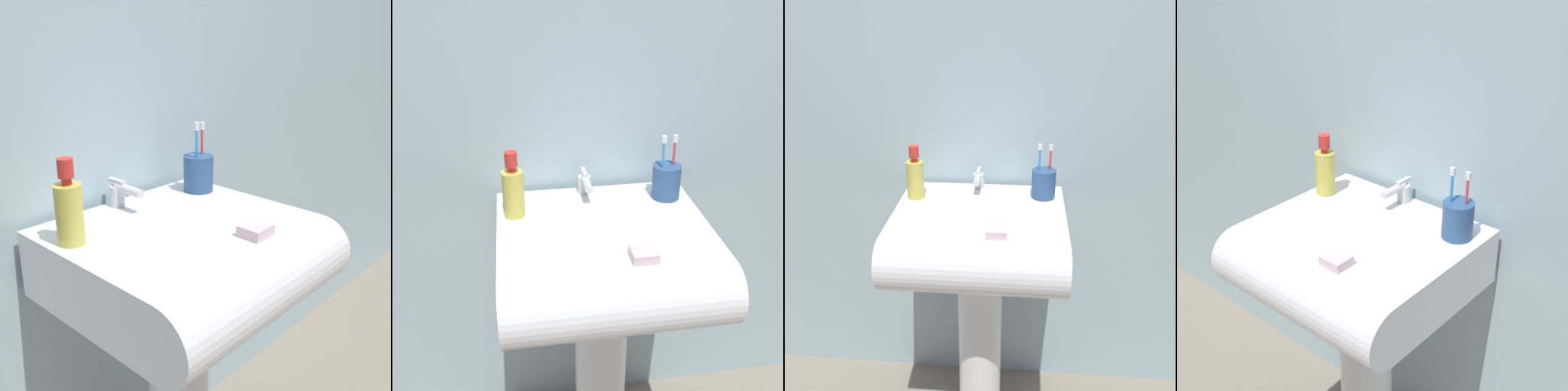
# 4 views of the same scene
# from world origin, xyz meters

# --- Properties ---
(wall_back) EXTENTS (5.00, 0.05, 2.40)m
(wall_back) POSITION_xyz_m (0.00, 0.26, 1.20)
(wall_back) COLOR #9EB7C1
(wall_back) RESTS_ON ground
(sink_pedestal) EXTENTS (0.15, 0.15, 0.71)m
(sink_pedestal) POSITION_xyz_m (0.00, 0.00, 0.35)
(sink_pedestal) COLOR white
(sink_pedestal) RESTS_ON ground
(sink_basin) EXTENTS (0.54, 0.51, 0.16)m
(sink_basin) POSITION_xyz_m (0.00, -0.06, 0.79)
(sink_basin) COLOR white
(sink_basin) RESTS_ON sink_pedestal
(faucet) EXTENTS (0.04, 0.12, 0.07)m
(faucet) POSITION_xyz_m (-0.02, 0.17, 0.90)
(faucet) COLOR silver
(faucet) RESTS_ON sink_basin
(toothbrush_cup) EXTENTS (0.08, 0.08, 0.19)m
(toothbrush_cup) POSITION_xyz_m (0.20, 0.12, 0.92)
(toothbrush_cup) COLOR #2D5184
(toothbrush_cup) RESTS_ON sink_basin
(soap_bottle) EXTENTS (0.06, 0.06, 0.18)m
(soap_bottle) POSITION_xyz_m (-0.22, 0.08, 0.94)
(soap_bottle) COLOR gold
(soap_bottle) RESTS_ON sink_basin
(bar_soap) EXTENTS (0.06, 0.06, 0.02)m
(bar_soap) POSITION_xyz_m (0.06, -0.17, 0.88)
(bar_soap) COLOR silver
(bar_soap) RESTS_ON sink_basin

